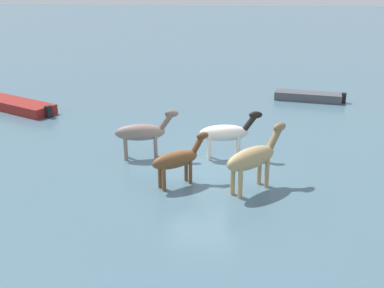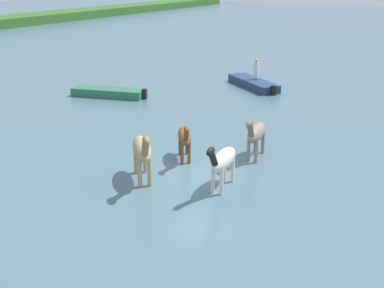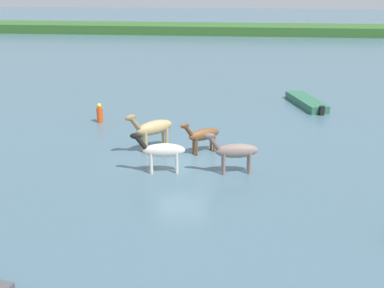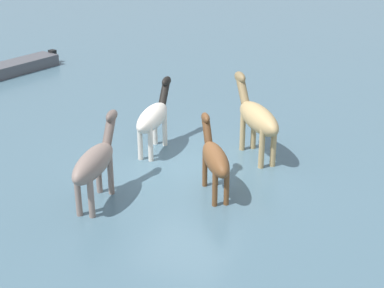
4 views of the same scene
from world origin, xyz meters
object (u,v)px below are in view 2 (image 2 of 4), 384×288
at_px(horse_chestnut_trailing, 256,133).
at_px(boat_tender_starboard, 253,85).
at_px(horse_lead, 185,137).
at_px(horse_rear_stallion, 223,160).
at_px(horse_dun_straggler, 142,150).
at_px(boat_launch_far, 109,94).
at_px(person_helmsman_aft, 256,69).

relative_size(horse_chestnut_trailing, boat_tender_starboard, 0.56).
bearing_deg(horse_lead, horse_rear_stallion, 20.66).
height_order(horse_chestnut_trailing, horse_lead, horse_chestnut_trailing).
bearing_deg(horse_dun_straggler, boat_tender_starboard, 146.33).
bearing_deg(boat_tender_starboard, horse_lead, 137.73).
xyz_separation_m(horse_rear_stallion, boat_tender_starboard, (14.38, 5.42, -0.85)).
bearing_deg(boat_launch_far, horse_dun_straggler, 119.24).
distance_m(horse_chestnut_trailing, boat_tender_starboard, 12.40).
distance_m(boat_tender_starboard, boat_launch_far, 9.08).
height_order(horse_dun_straggler, boat_launch_far, horse_dun_straggler).
bearing_deg(person_helmsman_aft, boat_launch_far, 137.15).
bearing_deg(horse_chestnut_trailing, boat_launch_far, -122.44).
bearing_deg(horse_lead, boat_launch_far, -160.86).
bearing_deg(boat_launch_far, horse_rear_stallion, 129.47).
relative_size(horse_lead, horse_rear_stallion, 0.81).
relative_size(boat_tender_starboard, person_helmsman_aft, 3.66).
relative_size(horse_dun_straggler, horse_lead, 1.13).
height_order(horse_lead, boat_tender_starboard, horse_lead).
height_order(horse_rear_stallion, boat_launch_far, horse_rear_stallion).
bearing_deg(horse_rear_stallion, boat_tender_starboard, -166.96).
relative_size(horse_lead, person_helmsman_aft, 1.63).
relative_size(horse_rear_stallion, person_helmsman_aft, 2.01).
xyz_separation_m(horse_dun_straggler, horse_rear_stallion, (0.86, -2.69, -0.12)).
bearing_deg(horse_rear_stallion, boat_launch_far, -131.32).
relative_size(horse_rear_stallion, boat_launch_far, 0.53).
relative_size(horse_chestnut_trailing, person_helmsman_aft, 2.05).
xyz_separation_m(boat_tender_starboard, boat_launch_far, (-6.60, 6.23, -0.00)).
bearing_deg(horse_chestnut_trailing, horse_rear_stallion, -6.60).
height_order(horse_lead, person_helmsman_aft, person_helmsman_aft).
bearing_deg(person_helmsman_aft, horse_lead, -167.64).
distance_m(horse_lead, boat_launch_far, 11.06).
relative_size(horse_rear_stallion, boat_tender_starboard, 0.55).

